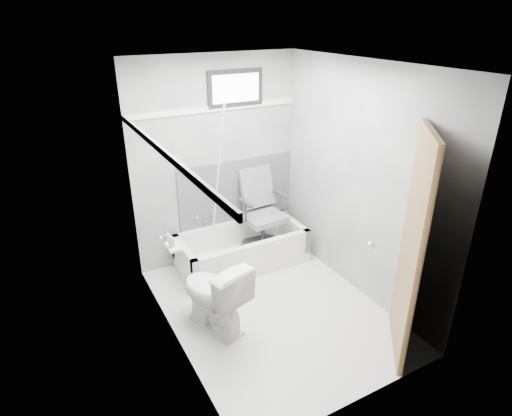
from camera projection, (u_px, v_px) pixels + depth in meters
floor at (272, 309)px, 4.39m from camera, size 2.60×2.60×0.00m
ceiling at (277, 64)px, 3.40m from camera, size 2.60×2.60×0.00m
wall_back at (217, 162)px, 4.93m from camera, size 2.00×0.02×2.40m
wall_front at (374, 271)px, 2.86m from camera, size 2.00×0.02×2.40m
wall_left at (168, 226)px, 3.46m from camera, size 0.02×2.60×2.40m
wall_right at (359, 183)px, 4.33m from camera, size 0.02×2.60×2.40m
bathtub at (242, 248)px, 5.10m from camera, size 1.50×0.70×0.42m
office_chair at (263, 212)px, 5.12m from camera, size 0.59×0.59×0.97m
toilet at (214, 294)px, 4.01m from camera, size 0.61×0.83×0.73m
door at (463, 258)px, 3.38m from camera, size 0.78×0.78×2.00m
window at (235, 88)px, 4.69m from camera, size 0.66×0.04×0.40m
backerboard at (237, 191)px, 5.20m from camera, size 1.50×0.02×0.78m
trim_back at (215, 108)px, 4.66m from camera, size 2.00×0.02×0.06m
trim_left at (163, 152)px, 3.21m from camera, size 0.02×2.60×0.06m
pole at (217, 183)px, 4.76m from camera, size 0.02×0.55×1.88m
shelf at (170, 243)px, 3.81m from camera, size 0.10×0.32×0.02m
soap_bottle_a at (171, 241)px, 3.71m from camera, size 0.05×0.05×0.10m
soap_bottle_b at (167, 235)px, 3.83m from camera, size 0.10×0.10×0.10m
faucet at (204, 217)px, 5.09m from camera, size 0.26×0.10×0.16m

